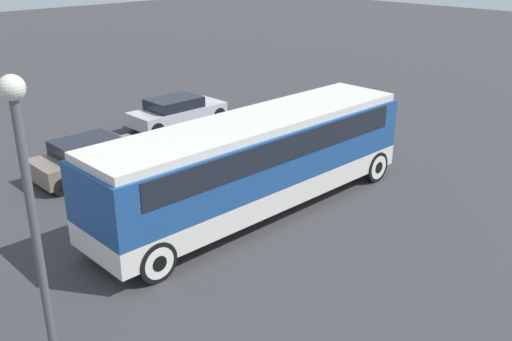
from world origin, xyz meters
The scene contains 5 objects.
ground_plane centered at (0.00, 0.00, 0.00)m, with size 120.00×120.00×0.00m, color #38383A.
tour_bus centered at (0.10, 0.00, 1.76)m, with size 10.74×2.54×2.91m.
parked_car_near centered at (3.47, 8.58, 0.67)m, with size 4.29×1.80×1.31m.
parked_car_mid centered at (-2.14, 5.96, 0.67)m, with size 4.01×1.91×1.34m.
lamp_post centered at (-7.41, -2.06, 3.68)m, with size 0.44×0.44×5.59m.
Camera 1 is at (-10.80, -11.18, 7.51)m, focal length 40.00 mm.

